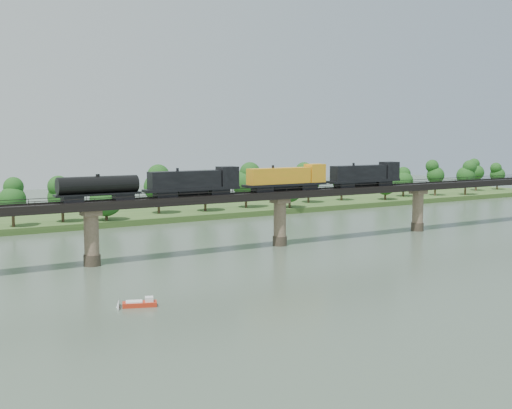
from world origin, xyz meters
TOP-DOWN VIEW (x-y plane):
  - ground at (0.00, 0.00)m, footprint 400.00×400.00m
  - far_bank at (0.00, 85.00)m, footprint 300.00×24.00m
  - bridge at (0.00, 30.00)m, footprint 236.00×30.00m
  - bridge_superstructure at (0.00, 30.00)m, footprint 220.00×4.90m
  - far_treeline at (-8.21, 80.52)m, footprint 289.06×17.54m
  - freight_train at (-5.68, 30.00)m, footprint 78.72×3.07m
  - motorboat at (-42.76, -0.27)m, footprint 4.86×3.16m

SIDE VIEW (x-z plane):
  - ground at x=0.00m, z-range 0.00..0.00m
  - motorboat at x=-42.76m, z-range -0.20..1.08m
  - far_bank at x=0.00m, z-range 0.00..1.60m
  - bridge at x=0.00m, z-range -0.29..11.21m
  - far_treeline at x=-8.21m, z-range 2.03..15.63m
  - bridge_superstructure at x=0.00m, z-range 11.42..12.17m
  - freight_train at x=-5.68m, z-range 11.38..16.80m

